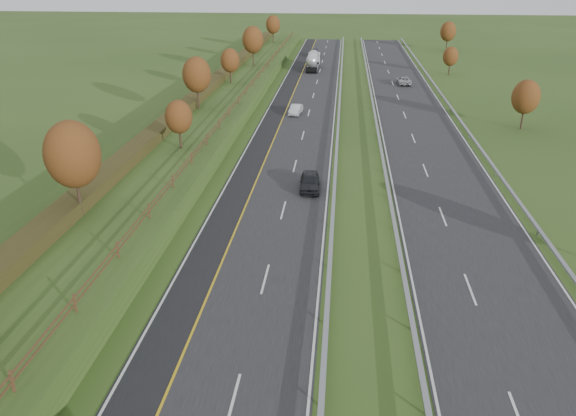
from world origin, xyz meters
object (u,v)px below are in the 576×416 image
(car_small_far, at_px, (315,53))
(road_tanker, at_px, (313,60))
(car_oncoming, at_px, (404,80))
(car_dark_near, at_px, (310,182))
(car_silver_mid, at_px, (296,109))

(car_small_far, bearing_deg, road_tanker, -95.29)
(car_small_far, height_order, car_oncoming, car_small_far)
(car_dark_near, distance_m, car_small_far, 86.18)
(car_silver_mid, distance_m, car_small_far, 56.33)
(car_silver_mid, height_order, car_oncoming, car_oncoming)
(road_tanker, bearing_deg, car_dark_near, -86.99)
(car_silver_mid, relative_size, car_oncoming, 0.81)
(road_tanker, relative_size, car_oncoming, 2.19)
(car_dark_near, bearing_deg, road_tanker, 90.68)
(car_dark_near, height_order, car_oncoming, car_dark_near)
(car_dark_near, relative_size, car_small_far, 0.90)
(car_dark_near, distance_m, car_silver_mid, 30.00)
(road_tanker, bearing_deg, car_oncoming, -40.23)
(road_tanker, relative_size, car_small_far, 2.15)
(car_small_far, bearing_deg, car_dark_near, -94.18)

